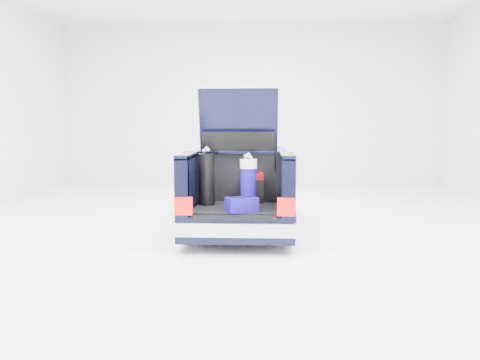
{
  "coord_description": "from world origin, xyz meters",
  "views": [
    {
      "loc": [
        0.41,
        -9.34,
        1.92
      ],
      "look_at": [
        0.0,
        -0.5,
        0.91
      ],
      "focal_mm": 38.0,
      "sensor_mm": 36.0,
      "label": 1
    }
  ],
  "objects_px": {
    "black_golf_bag": "(207,179)",
    "car": "(241,189)",
    "blue_duffel": "(242,205)",
    "red_suitcase": "(253,188)",
    "blue_golf_bag": "(248,183)"
  },
  "relations": [
    {
      "from": "car",
      "to": "blue_duffel",
      "type": "distance_m",
      "value": 2.01
    },
    {
      "from": "car",
      "to": "blue_duffel",
      "type": "height_order",
      "value": "car"
    },
    {
      "from": "car",
      "to": "red_suitcase",
      "type": "height_order",
      "value": "car"
    },
    {
      "from": "red_suitcase",
      "to": "blue_golf_bag",
      "type": "xyz_separation_m",
      "value": [
        -0.06,
        -0.53,
        0.14
      ]
    },
    {
      "from": "black_golf_bag",
      "to": "blue_golf_bag",
      "type": "relative_size",
      "value": 1.07
    },
    {
      "from": "car",
      "to": "black_golf_bag",
      "type": "height_order",
      "value": "car"
    },
    {
      "from": "red_suitcase",
      "to": "blue_duffel",
      "type": "xyz_separation_m",
      "value": [
        -0.15,
        -0.81,
        -0.14
      ]
    },
    {
      "from": "red_suitcase",
      "to": "black_golf_bag",
      "type": "bearing_deg",
      "value": -169.84
    },
    {
      "from": "blue_duffel",
      "to": "black_golf_bag",
      "type": "bearing_deg",
      "value": 110.94
    },
    {
      "from": "red_suitcase",
      "to": "blue_duffel",
      "type": "bearing_deg",
      "value": -106.17
    },
    {
      "from": "black_golf_bag",
      "to": "blue_golf_bag",
      "type": "xyz_separation_m",
      "value": [
        0.68,
        -0.32,
        -0.03
      ]
    },
    {
      "from": "red_suitcase",
      "to": "blue_golf_bag",
      "type": "distance_m",
      "value": 0.55
    },
    {
      "from": "car",
      "to": "blue_duffel",
      "type": "xyz_separation_m",
      "value": [
        0.09,
        -2.01,
        0.03
      ]
    },
    {
      "from": "car",
      "to": "blue_duffel",
      "type": "bearing_deg",
      "value": -87.4
    },
    {
      "from": "black_golf_bag",
      "to": "car",
      "type": "bearing_deg",
      "value": 60.1
    }
  ]
}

